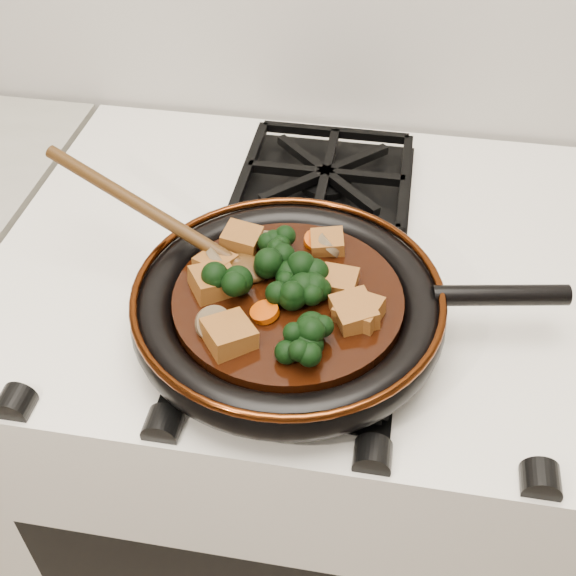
# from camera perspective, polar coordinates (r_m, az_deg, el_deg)

# --- Properties ---
(stove) EXTENTS (0.76, 0.60, 0.90)m
(stove) POSITION_cam_1_polar(r_m,az_deg,el_deg) (1.22, 1.29, -13.46)
(stove) COLOR white
(stove) RESTS_ON ground
(burner_grate_front) EXTENTS (0.23, 0.23, 0.03)m
(burner_grate_front) POSITION_cam_1_polar(r_m,az_deg,el_deg) (0.77, 0.22, -3.17)
(burner_grate_front) COLOR black
(burner_grate_front) RESTS_ON stove
(burner_grate_back) EXTENTS (0.23, 0.23, 0.03)m
(burner_grate_back) POSITION_cam_1_polar(r_m,az_deg,el_deg) (0.98, 2.98, 8.63)
(burner_grate_back) COLOR black
(burner_grate_back) RESTS_ON stove
(skillet) EXTENTS (0.45, 0.33, 0.05)m
(skillet) POSITION_cam_1_polar(r_m,az_deg,el_deg) (0.75, 0.17, -1.44)
(skillet) COLOR black
(skillet) RESTS_ON burner_grate_front
(braising_sauce) EXTENTS (0.24, 0.24, 0.02)m
(braising_sauce) POSITION_cam_1_polar(r_m,az_deg,el_deg) (0.75, -0.00, -1.17)
(braising_sauce) COLOR black
(braising_sauce) RESTS_ON skillet
(tofu_cube_0) EXTENTS (0.04, 0.04, 0.03)m
(tofu_cube_0) POSITION_cam_1_polar(r_m,az_deg,el_deg) (0.80, -3.70, 3.85)
(tofu_cube_0) COLOR brown
(tofu_cube_0) RESTS_ON braising_sauce
(tofu_cube_1) EXTENTS (0.06, 0.06, 0.03)m
(tofu_cube_1) POSITION_cam_1_polar(r_m,az_deg,el_deg) (0.71, 5.24, -1.96)
(tofu_cube_1) COLOR brown
(tofu_cube_1) RESTS_ON braising_sauce
(tofu_cube_2) EXTENTS (0.04, 0.04, 0.02)m
(tofu_cube_2) POSITION_cam_1_polar(r_m,az_deg,el_deg) (0.75, 4.04, 0.46)
(tofu_cube_2) COLOR brown
(tofu_cube_2) RESTS_ON braising_sauce
(tofu_cube_3) EXTENTS (0.05, 0.05, 0.03)m
(tofu_cube_3) POSITION_cam_1_polar(r_m,az_deg,el_deg) (0.71, 5.62, -1.86)
(tofu_cube_3) COLOR brown
(tofu_cube_3) RESTS_ON braising_sauce
(tofu_cube_4) EXTENTS (0.04, 0.04, 0.02)m
(tofu_cube_4) POSITION_cam_1_polar(r_m,az_deg,el_deg) (0.79, 3.14, 3.55)
(tofu_cube_4) COLOR brown
(tofu_cube_4) RESTS_ON braising_sauce
(tofu_cube_5) EXTENTS (0.06, 0.06, 0.03)m
(tofu_cube_5) POSITION_cam_1_polar(r_m,az_deg,el_deg) (0.75, -5.88, 0.45)
(tofu_cube_5) COLOR brown
(tofu_cube_5) RESTS_ON braising_sauce
(tofu_cube_6) EXTENTS (0.06, 0.06, 0.03)m
(tofu_cube_6) POSITION_cam_1_polar(r_m,az_deg,el_deg) (0.69, -4.69, -3.72)
(tofu_cube_6) COLOR brown
(tofu_cube_6) RESTS_ON braising_sauce
(tofu_cube_7) EXTENTS (0.05, 0.05, 0.03)m
(tofu_cube_7) POSITION_cam_1_polar(r_m,az_deg,el_deg) (0.77, -5.75, 1.87)
(tofu_cube_7) COLOR brown
(tofu_cube_7) RESTS_ON braising_sauce
(broccoli_floret_0) EXTENTS (0.08, 0.08, 0.07)m
(broccoli_floret_0) POSITION_cam_1_polar(r_m,az_deg,el_deg) (0.78, -0.95, 3.30)
(broccoli_floret_0) COLOR black
(broccoli_floret_0) RESTS_ON braising_sauce
(broccoli_floret_1) EXTENTS (0.08, 0.09, 0.06)m
(broccoli_floret_1) POSITION_cam_1_polar(r_m,az_deg,el_deg) (0.73, -0.45, -0.42)
(broccoli_floret_1) COLOR black
(broccoli_floret_1) RESTS_ON braising_sauce
(broccoli_floret_2) EXTENTS (0.06, 0.07, 0.07)m
(broccoli_floret_2) POSITION_cam_1_polar(r_m,az_deg,el_deg) (0.68, 1.14, -4.81)
(broccoli_floret_2) COLOR black
(broccoli_floret_2) RESTS_ON braising_sauce
(broccoli_floret_3) EXTENTS (0.09, 0.09, 0.07)m
(broccoli_floret_3) POSITION_cam_1_polar(r_m,az_deg,el_deg) (0.74, -5.05, 0.23)
(broccoli_floret_3) COLOR black
(broccoli_floret_3) RESTS_ON braising_sauce
(broccoli_floret_4) EXTENTS (0.08, 0.09, 0.07)m
(broccoli_floret_4) POSITION_cam_1_polar(r_m,az_deg,el_deg) (0.73, 1.96, -0.23)
(broccoli_floret_4) COLOR black
(broccoli_floret_4) RESTS_ON braising_sauce
(broccoli_floret_5) EXTENTS (0.09, 0.09, 0.08)m
(broccoli_floret_5) POSITION_cam_1_polar(r_m,az_deg,el_deg) (0.68, 1.62, -3.94)
(broccoli_floret_5) COLOR black
(broccoli_floret_5) RESTS_ON braising_sauce
(broccoli_floret_6) EXTENTS (0.07, 0.07, 0.07)m
(broccoli_floret_6) POSITION_cam_1_polar(r_m,az_deg,el_deg) (0.75, 1.07, 1.11)
(broccoli_floret_6) COLOR black
(broccoli_floret_6) RESTS_ON braising_sauce
(broccoli_floret_7) EXTENTS (0.07, 0.07, 0.08)m
(broccoli_floret_7) POSITION_cam_1_polar(r_m,az_deg,el_deg) (0.76, -0.91, 2.06)
(broccoli_floret_7) COLOR black
(broccoli_floret_7) RESTS_ON braising_sauce
(carrot_coin_0) EXTENTS (0.03, 0.03, 0.02)m
(carrot_coin_0) POSITION_cam_1_polar(r_m,az_deg,el_deg) (0.80, 2.20, 3.77)
(carrot_coin_0) COLOR #BE4005
(carrot_coin_0) RESTS_ON braising_sauce
(carrot_coin_1) EXTENTS (0.03, 0.03, 0.01)m
(carrot_coin_1) POSITION_cam_1_polar(r_m,az_deg,el_deg) (0.75, 4.38, 0.52)
(carrot_coin_1) COLOR #BE4005
(carrot_coin_1) RESTS_ON braising_sauce
(carrot_coin_2) EXTENTS (0.03, 0.03, 0.01)m
(carrot_coin_2) POSITION_cam_1_polar(r_m,az_deg,el_deg) (0.72, -1.86, -1.93)
(carrot_coin_2) COLOR #BE4005
(carrot_coin_2) RESTS_ON braising_sauce
(carrot_coin_3) EXTENTS (0.03, 0.03, 0.02)m
(carrot_coin_3) POSITION_cam_1_polar(r_m,az_deg,el_deg) (0.79, 3.19, 3.37)
(carrot_coin_3) COLOR #BE4005
(carrot_coin_3) RESTS_ON braising_sauce
(mushroom_slice_0) EXTENTS (0.05, 0.04, 0.03)m
(mushroom_slice_0) POSITION_cam_1_polar(r_m,az_deg,el_deg) (0.69, -4.91, -3.77)
(mushroom_slice_0) COLOR brown
(mushroom_slice_0) RESTS_ON braising_sauce
(mushroom_slice_1) EXTENTS (0.05, 0.05, 0.03)m
(mushroom_slice_1) POSITION_cam_1_polar(r_m,az_deg,el_deg) (0.71, -5.89, -2.82)
(mushroom_slice_1) COLOR brown
(mushroom_slice_1) RESTS_ON braising_sauce
(mushroom_slice_2) EXTENTS (0.05, 0.05, 0.03)m
(mushroom_slice_2) POSITION_cam_1_polar(r_m,az_deg,el_deg) (0.77, -5.30, 2.22)
(mushroom_slice_2) COLOR brown
(mushroom_slice_2) RESTS_ON braising_sauce
(mushroom_slice_3) EXTENTS (0.04, 0.04, 0.02)m
(mushroom_slice_3) POSITION_cam_1_polar(r_m,az_deg,el_deg) (0.80, -1.43, 3.92)
(mushroom_slice_3) COLOR brown
(mushroom_slice_3) RESTS_ON braising_sauce
(mushroom_slice_4) EXTENTS (0.04, 0.04, 0.03)m
(mushroom_slice_4) POSITION_cam_1_polar(r_m,az_deg,el_deg) (0.79, 3.37, 3.40)
(mushroom_slice_4) COLOR brown
(mushroom_slice_4) RESTS_ON braising_sauce
(wooden_spoon) EXTENTS (0.16, 0.08, 0.26)m
(wooden_spoon) POSITION_cam_1_polar(r_m,az_deg,el_deg) (0.79, -8.16, 4.38)
(wooden_spoon) COLOR #41260D
(wooden_spoon) RESTS_ON braising_sauce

